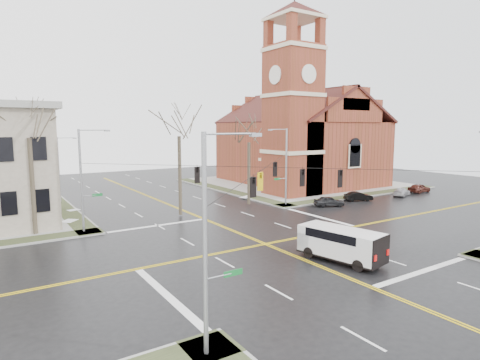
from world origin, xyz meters
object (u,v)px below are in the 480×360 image
parked_car_d (419,188)px  tree_nw_far (29,131)px  parked_car_a (329,201)px  tree_ne (249,138)px  streetlight_north_b (40,157)px  cargo_van (338,242)px  signal_pole_nw (83,177)px  parked_car_c (402,192)px  tree_nw_near (179,131)px  signal_pole_ne (285,164)px  streetlight_north_a (60,167)px  signal_pole_sw (209,238)px  parked_car_b (358,196)px  church (298,133)px

parked_car_d → tree_nw_far: (-48.79, 4.37, 8.31)m
parked_car_a → tree_ne: tree_ne is taller
streetlight_north_b → cargo_van: bearing=-76.8°
signal_pole_nw → parked_car_d: signal_pole_nw is taller
parked_car_c → tree_ne: (-21.32, 5.74, 7.47)m
tree_nw_near → signal_pole_ne: bearing=-7.1°
tree_nw_near → parked_car_c: bearing=-9.0°
tree_ne → tree_nw_near: bearing=-174.4°
signal_pole_nw → tree_nw_near: size_ratio=0.73×
signal_pole_nw → streetlight_north_a: size_ratio=1.12×
parked_car_a → tree_ne: bearing=77.8°
streetlight_north_a → tree_ne: (18.52, -14.00, 3.54)m
parked_car_d → cargo_van: bearing=112.6°
signal_pole_sw → parked_car_a: size_ratio=2.53×
parked_car_b → signal_pole_sw: bearing=145.7°
signal_pole_sw → parked_car_d: signal_pole_sw is taller
parked_car_a → cargo_van: bearing=160.7°
streetlight_north_a → streetlight_north_b: (0.00, 20.00, 0.00)m
signal_pole_sw → tree_nw_far: size_ratio=0.73×
tree_nw_far → parked_car_a: bearing=-8.5°
parked_car_d → signal_pole_sw: bearing=112.2°
parked_car_c → tree_nw_near: size_ratio=0.30×
signal_pole_ne → tree_nw_near: (-12.76, 1.59, 3.98)m
signal_pole_ne → tree_nw_near: 13.46m
tree_ne → streetlight_north_b: bearing=118.6°
tree_ne → streetlight_north_a: bearing=142.9°
cargo_van → tree_nw_far: tree_nw_far is taller
tree_nw_near → tree_ne: bearing=5.6°
signal_pole_ne → parked_car_c: (17.86, -3.24, -4.41)m
parked_car_b → tree_nw_far: tree_nw_far is taller
streetlight_north_a → parked_car_a: size_ratio=2.25×
parked_car_c → tree_ne: 23.31m
streetlight_north_b → parked_car_b: 50.62m
signal_pole_nw → tree_nw_near: (9.89, 1.59, 3.98)m
streetlight_north_a → tree_nw_near: 18.09m
tree_nw_far → church: bearing=16.6°
signal_pole_ne → parked_car_d: bearing=-7.6°
streetlight_north_b → parked_car_c: streetlight_north_b is taller
signal_pole_sw → parked_car_c: (40.50, 19.76, -4.41)m
cargo_van → church: bearing=41.7°
parked_car_a → parked_car_d: (18.11, 0.21, 0.05)m
cargo_van → signal_pole_sw: bearing=-168.8°
streetlight_north_b → tree_nw_far: size_ratio=0.64×
streetlight_north_a → parked_car_a: 32.95m
parked_car_d → church: bearing=26.7°
church → parked_car_a: 20.44m
church → parked_car_a: bearing=-119.4°
signal_pole_sw → tree_nw_far: bearing=99.0°
tree_nw_far → tree_nw_near: size_ratio=1.00×
parked_car_a → tree_nw_far: (-30.68, 4.58, 8.36)m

